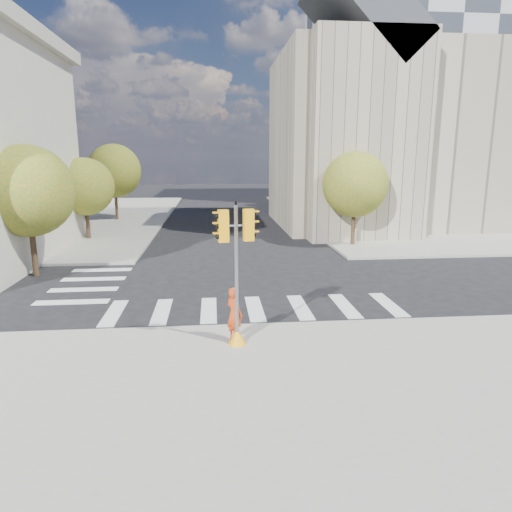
{
  "coord_description": "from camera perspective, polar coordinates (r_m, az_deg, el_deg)",
  "views": [
    {
      "loc": [
        -1.66,
        -18.93,
        5.85
      ],
      "look_at": [
        -0.05,
        -1.94,
        2.1
      ],
      "focal_mm": 32.0,
      "sensor_mm": 36.0,
      "label": 1
    }
  ],
  "objects": [
    {
      "name": "lamp_far",
      "position": [
        47.93,
        6.34,
        10.79
      ],
      "size": [
        0.35,
        0.18,
        8.11
      ],
      "color": "black",
      "rests_on": "sidewalk_far_right"
    },
    {
      "name": "tree_re_mid",
      "position": [
        41.97,
        7.33,
        10.24
      ],
      "size": [
        4.6,
        4.6,
        6.66
      ],
      "color": "#382616",
      "rests_on": "ground"
    },
    {
      "name": "sidewalk_far_right",
      "position": [
        50.21,
        20.28,
        5.02
      ],
      "size": [
        28.0,
        40.0,
        0.15
      ],
      "primitive_type": "cube",
      "color": "gray",
      "rests_on": "ground"
    },
    {
      "name": "photographer",
      "position": [
        14.34,
        -2.73,
        -7.28
      ],
      "size": [
        0.72,
        0.76,
        1.75
      ],
      "primitive_type": "imported",
      "rotation": [
        0.0,
        0.0,
        2.22
      ],
      "color": "#D94414",
      "rests_on": "sidewalk_near"
    },
    {
      "name": "lamp_near",
      "position": [
        34.34,
        11.11,
        10.04
      ],
      "size": [
        0.35,
        0.18,
        8.11
      ],
      "color": "black",
      "rests_on": "sidewalk_far_right"
    },
    {
      "name": "traffic_signal",
      "position": [
        13.78,
        -2.44,
        -3.77
      ],
      "size": [
        1.08,
        0.56,
        4.42
      ],
      "rotation": [
        0.0,
        0.0,
        0.19
      ],
      "color": "#F5A10C",
      "rests_on": "sidewalk_near"
    },
    {
      "name": "ground",
      "position": [
        19.88,
        -0.38,
        -4.72
      ],
      "size": [
        160.0,
        160.0,
        0.0
      ],
      "primitive_type": "plane",
      "color": "black",
      "rests_on": "ground"
    },
    {
      "name": "tree_re_near",
      "position": [
        30.39,
        12.29,
        8.72
      ],
      "size": [
        4.2,
        4.2,
        6.16
      ],
      "color": "#382616",
      "rests_on": "ground"
    },
    {
      "name": "tree_re_far",
      "position": [
        53.75,
        4.49,
        10.23
      ],
      "size": [
        4.0,
        4.0,
        5.88
      ],
      "color": "#382616",
      "rests_on": "ground"
    },
    {
      "name": "tree_lw_near",
      "position": [
        24.63,
        -26.66,
        7.26
      ],
      "size": [
        4.4,
        4.4,
        6.41
      ],
      "color": "#382616",
      "rests_on": "ground"
    },
    {
      "name": "tree_lw_far",
      "position": [
        43.85,
        -17.31,
        10.12
      ],
      "size": [
        4.8,
        4.8,
        6.95
      ],
      "color": "#382616",
      "rests_on": "ground"
    },
    {
      "name": "civic_building",
      "position": [
        41.8,
        19.55,
        13.64
      ],
      "size": [
        26.0,
        16.0,
        19.39
      ],
      "color": "#9F967E",
      "rests_on": "ground"
    },
    {
      "name": "sidewalk_near",
      "position": [
        9.94,
        5.67,
        -23.16
      ],
      "size": [
        30.0,
        14.0,
        0.15
      ],
      "primitive_type": "cube",
      "color": "gray",
      "rests_on": "ground"
    },
    {
      "name": "sidewalk_far_left",
      "position": [
        48.87,
        -27.48,
        4.2
      ],
      "size": [
        28.0,
        40.0,
        0.15
      ],
      "primitive_type": "cube",
      "color": "gray",
      "rests_on": "ground"
    },
    {
      "name": "tree_lw_mid",
      "position": [
        34.16,
        -20.61,
        8.1
      ],
      "size": [
        4.0,
        4.0,
        5.77
      ],
      "color": "#382616",
      "rests_on": "ground"
    },
    {
      "name": "office_tower",
      "position": [
        66.0,
        16.68,
        19.86
      ],
      "size": [
        20.0,
        18.0,
        30.0
      ],
      "primitive_type": "cube",
      "color": "#9EA0A3",
      "rests_on": "ground"
    }
  ]
}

